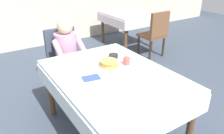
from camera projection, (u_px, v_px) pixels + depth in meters
ground_plane at (113, 130)px, 2.54m from camera, size 14.00×14.00×0.00m
dining_table_main at (113, 81)px, 2.27m from camera, size 1.12×1.52×0.74m
chair_diner at (64, 57)px, 3.17m from camera, size 0.44×0.45×0.93m
diner_person at (68, 51)px, 2.99m from camera, size 0.40×0.43×1.12m
plate_breakfast at (108, 67)px, 2.36m from camera, size 0.28×0.28×0.02m
breakfast_stack at (109, 63)px, 2.34m from camera, size 0.21×0.21×0.08m
cup_coffee at (127, 61)px, 2.41m from camera, size 0.11×0.08×0.08m
bowl_butter at (113, 56)px, 2.59m from camera, size 0.11×0.11×0.04m
syrup_pitcher at (80, 64)px, 2.34m from camera, size 0.08×0.08×0.07m
fork_left_of_plate at (94, 72)px, 2.25m from camera, size 0.03×0.18×0.00m
knife_right_of_plate at (124, 64)px, 2.44m from camera, size 0.03×0.20×0.00m
spoon_near_edge at (125, 77)px, 2.15m from camera, size 0.15×0.04×0.00m
napkin_folded at (91, 78)px, 2.13m from camera, size 0.19×0.15×0.01m
background_table_far at (127, 18)px, 5.00m from camera, size 0.92×1.12×0.74m
background_chair_empty at (155, 32)px, 4.33m from camera, size 0.44×0.45×0.93m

